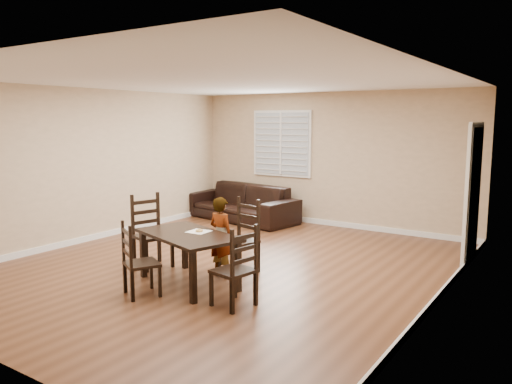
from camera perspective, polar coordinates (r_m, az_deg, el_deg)
ground at (r=7.49m, az=-3.43°, el=-8.44°), size 7.00×7.00×0.00m
room at (r=7.31m, az=-2.49°, el=5.55°), size 6.04×7.04×2.72m
dining_table at (r=6.60m, az=-7.77°, el=-5.48°), size 1.63×1.22×0.68m
chair_near at (r=7.15m, az=-1.29°, el=-5.29°), size 0.55×0.53×1.05m
chair_far at (r=6.31m, az=-13.92°, el=-7.90°), size 0.55×0.54×0.92m
chair_left at (r=7.59m, az=-12.19°, el=-4.59°), size 0.57×0.59×1.07m
chair_right at (r=5.75m, az=-1.80°, el=-9.05°), size 0.48×0.50×0.97m
child at (r=6.89m, az=-3.99°, el=-5.14°), size 0.44×0.32×1.11m
napkin at (r=6.66m, az=-6.58°, el=-4.51°), size 0.28×0.28×0.00m
donut at (r=6.64m, az=-6.50°, el=-4.36°), size 0.10×0.10×0.04m
sofa at (r=10.76m, az=-1.78°, el=-1.21°), size 2.74×1.45×0.76m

